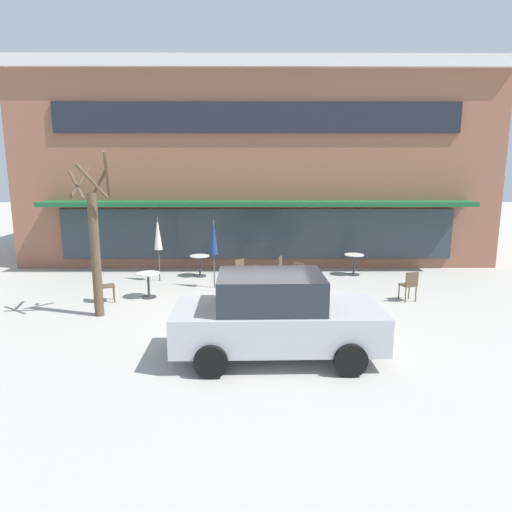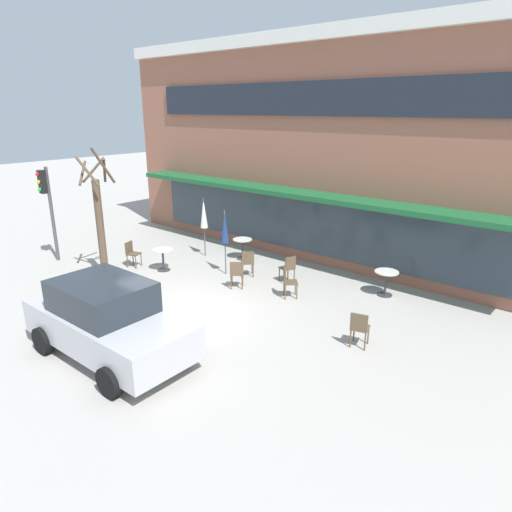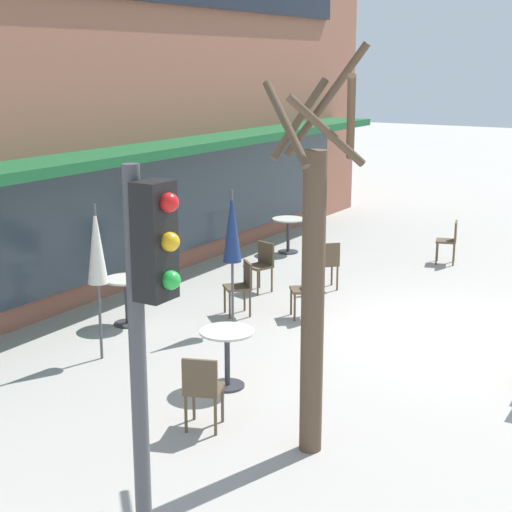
% 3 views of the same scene
% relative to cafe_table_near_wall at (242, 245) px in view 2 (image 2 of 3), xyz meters
% --- Properties ---
extents(ground_plane, '(80.00, 80.00, 0.00)m').
position_rel_cafe_table_near_wall_xyz_m(ground_plane, '(2.06, -4.68, -0.52)').
color(ground_plane, '#ADA8A0').
extents(building_facade, '(18.57, 9.10, 7.82)m').
position_rel_cafe_table_near_wall_xyz_m(building_facade, '(2.06, 5.28, 3.39)').
color(building_facade, '#935B47').
rests_on(building_facade, ground).
extents(cafe_table_near_wall, '(0.70, 0.70, 0.76)m').
position_rel_cafe_table_near_wall_xyz_m(cafe_table_near_wall, '(0.00, 0.00, 0.00)').
color(cafe_table_near_wall, '#333338').
rests_on(cafe_table_near_wall, ground).
extents(cafe_table_streetside, '(0.70, 0.70, 0.76)m').
position_rel_cafe_table_near_wall_xyz_m(cafe_table_streetside, '(5.56, 0.18, 0.00)').
color(cafe_table_streetside, '#333338').
rests_on(cafe_table_streetside, ground).
extents(cafe_table_by_tree, '(0.70, 0.70, 0.76)m').
position_rel_cafe_table_near_wall_xyz_m(cafe_table_by_tree, '(-1.23, -2.70, 0.00)').
color(cafe_table_by_tree, '#333338').
rests_on(cafe_table_by_tree, ground).
extents(patio_umbrella_green_folded, '(0.28, 0.28, 2.20)m').
position_rel_cafe_table_near_wall_xyz_m(patio_umbrella_green_folded, '(-1.32, -0.65, 1.11)').
color(patio_umbrella_green_folded, '#4C4C51').
rests_on(patio_umbrella_green_folded, ground).
extents(patio_umbrella_cream_folded, '(0.28, 0.28, 2.20)m').
position_rel_cafe_table_near_wall_xyz_m(patio_umbrella_cream_folded, '(0.65, -1.57, 1.11)').
color(patio_umbrella_cream_folded, '#4C4C51').
rests_on(patio_umbrella_cream_folded, ground).
extents(cafe_chair_0, '(0.51, 0.51, 0.89)m').
position_rel_cafe_table_near_wall_xyz_m(cafe_chair_0, '(-2.40, -3.14, 0.01)').
color(cafe_chair_0, brown).
rests_on(cafe_chair_0, ground).
extents(cafe_chair_1, '(0.57, 0.57, 0.89)m').
position_rel_cafe_table_near_wall_xyz_m(cafe_chair_1, '(1.38, -1.27, 0.01)').
color(cafe_chair_1, brown).
rests_on(cafe_chair_1, ground).
extents(cafe_chair_2, '(0.56, 0.56, 0.89)m').
position_rel_cafe_table_near_wall_xyz_m(cafe_chair_2, '(1.80, -2.27, 0.01)').
color(cafe_chair_2, brown).
rests_on(cafe_chair_2, ground).
extents(cafe_chair_3, '(0.50, 0.50, 0.89)m').
position_rel_cafe_table_near_wall_xyz_m(cafe_chair_3, '(2.73, -0.85, 0.01)').
color(cafe_chair_3, brown).
rests_on(cafe_chair_3, ground).
extents(cafe_chair_4, '(0.49, 0.49, 0.89)m').
position_rel_cafe_table_near_wall_xyz_m(cafe_chair_4, '(6.45, -3.13, 0.01)').
color(cafe_chair_4, brown).
rests_on(cafe_chair_4, ground).
extents(cafe_chair_5, '(0.57, 0.57, 0.89)m').
position_rel_cafe_table_near_wall_xyz_m(cafe_chair_5, '(3.43, -1.82, 0.01)').
color(cafe_chair_5, brown).
rests_on(cafe_chair_5, ground).
extents(parked_sedan, '(4.23, 2.08, 1.76)m').
position_rel_cafe_table_near_wall_xyz_m(parked_sedan, '(2.36, -7.09, 0.36)').
color(parked_sedan, '#B7B7BC').
rests_on(parked_sedan, ground).
extents(street_tree, '(1.08, 1.08, 4.25)m').
position_rel_cafe_table_near_wall_xyz_m(street_tree, '(-2.15, -4.38, 1.39)').
color(street_tree, brown).
rests_on(street_tree, ground).
extents(traffic_light_pole, '(0.26, 0.44, 3.40)m').
position_rel_cafe_table_near_wall_xyz_m(traffic_light_pole, '(-5.08, -4.60, 1.78)').
color(traffic_light_pole, '#47474C').
rests_on(traffic_light_pole, ground).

